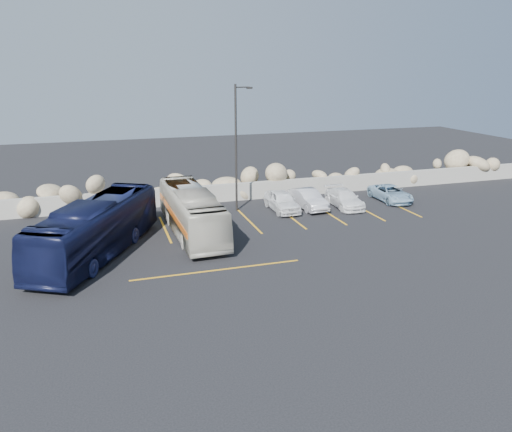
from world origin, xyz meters
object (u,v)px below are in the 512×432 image
object	(u,v)px
car_a	(282,201)
car_d	(391,193)
vintage_bus	(192,211)
car_b	(308,199)
car_c	(344,198)
lamppost	(237,145)
tour_coach	(97,228)

from	to	relation	value
car_a	car_d	distance (m)	8.06
vintage_bus	car_b	bearing A→B (deg)	17.04
car_b	car_c	distance (m)	2.51
lamppost	car_d	bearing A→B (deg)	-4.94
vintage_bus	car_a	distance (m)	7.01
tour_coach	car_c	size ratio (longest dim) A/B	2.54
car_a	car_c	bearing A→B (deg)	-5.07
car_a	car_b	world-z (taller)	car_a
tour_coach	car_c	xyz separation A→B (m)	(15.79, 4.25, -0.82)
car_b	lamppost	bearing A→B (deg)	165.37
lamppost	car_a	size ratio (longest dim) A/B	2.10
car_c	vintage_bus	bearing A→B (deg)	-165.35
lamppost	tour_coach	world-z (taller)	lamppost
tour_coach	car_d	distance (m)	20.11
lamppost	tour_coach	distance (m)	10.77
car_d	vintage_bus	bearing A→B (deg)	-168.63
car_b	car_c	size ratio (longest dim) A/B	0.97
lamppost	car_b	bearing A→B (deg)	-11.00
tour_coach	car_a	size ratio (longest dim) A/B	2.61
lamppost	car_d	distance (m)	11.48
lamppost	vintage_bus	world-z (taller)	lamppost
lamppost	car_d	world-z (taller)	lamppost
vintage_bus	car_c	xyz separation A→B (m)	(10.72, 2.35, -0.71)
lamppost	car_a	bearing A→B (deg)	-18.55
car_b	car_a	bearing A→B (deg)	177.36
car_a	car_c	size ratio (longest dim) A/B	0.97
car_b	vintage_bus	bearing A→B (deg)	-164.98
vintage_bus	tour_coach	size ratio (longest dim) A/B	0.92
lamppost	car_c	world-z (taller)	lamppost
vintage_bus	car_c	distance (m)	10.99
car_c	car_d	size ratio (longest dim) A/B	1.01
car_b	tour_coach	bearing A→B (deg)	-164.25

